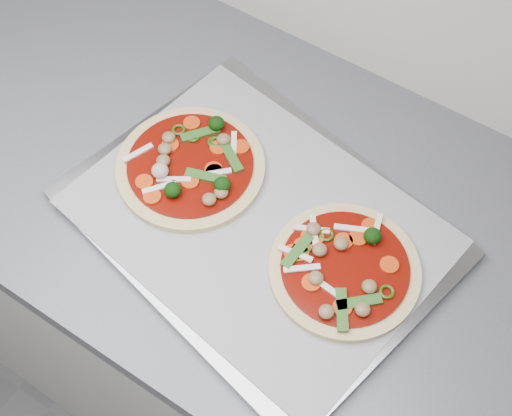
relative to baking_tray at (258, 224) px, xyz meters
The scene contains 6 objects.
base_cabinet 0.51m from the baking_tray, 13.12° to the left, with size 3.60×0.60×0.86m, color silver.
countertop 0.18m from the baking_tray, 13.12° to the left, with size 3.60×0.60×0.04m, color slate.
baking_tray is the anchor object (origin of this frame).
parchment 0.01m from the baking_tray, ahead, with size 0.47×0.34×0.00m, color #A6A5AB.
pizza_left 0.13m from the baking_tray, behind, with size 0.25×0.25×0.04m.
pizza_right 0.14m from the baking_tray, ahead, with size 0.27×0.27×0.03m.
Camera 1 is at (0.10, 0.85, 1.76)m, focal length 50.00 mm.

